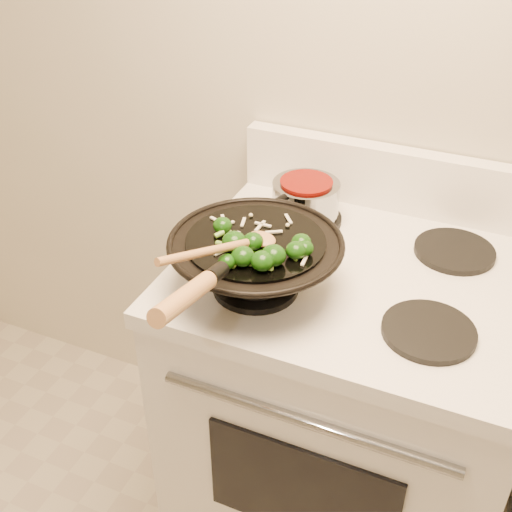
% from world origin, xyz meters
% --- Properties ---
extents(stove, '(0.78, 0.67, 1.08)m').
position_xyz_m(stove, '(-0.15, 1.17, 0.47)').
color(stove, white).
rests_on(stove, ground).
extents(wok, '(0.36, 0.59, 0.24)m').
position_xyz_m(wok, '(-0.33, 1.02, 0.99)').
color(wok, black).
rests_on(wok, stove).
extents(stirfry, '(0.24, 0.24, 0.04)m').
position_xyz_m(stirfry, '(-0.30, 0.97, 1.06)').
color(stirfry, '#103908').
rests_on(stirfry, wok).
extents(wooden_spoon, '(0.13, 0.28, 0.09)m').
position_xyz_m(wooden_spoon, '(-0.33, 0.94, 1.07)').
color(wooden_spoon, '#AF7745').
rests_on(wooden_spoon, wok).
extents(saucepan, '(0.16, 0.25, 0.10)m').
position_xyz_m(saucepan, '(-0.33, 1.32, 0.98)').
color(saucepan, gray).
rests_on(saucepan, stove).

